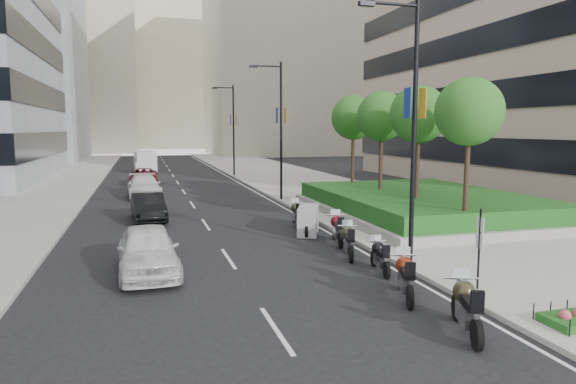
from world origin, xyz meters
name	(u,v)px	position (x,y,z in m)	size (l,w,h in m)	color
ground	(299,287)	(0.00, 0.00, 0.00)	(160.00, 160.00, 0.00)	black
sidewalk_right	(297,181)	(9.00, 30.00, 0.07)	(10.00, 100.00, 0.15)	#9E9B93
sidewalk_left	(45,188)	(-12.00, 30.00, 0.07)	(8.00, 100.00, 0.15)	#9E9B93
lane_edge	(239,183)	(3.70, 30.00, 0.01)	(0.12, 100.00, 0.01)	silver
lane_centre	(179,185)	(-1.50, 30.00, 0.01)	(0.12, 100.00, 0.01)	silver
building_cream_right	(286,57)	(22.00, 80.00, 18.00)	(28.00, 24.00, 36.00)	#B7AD93
building_cream_left	(70,68)	(-18.00, 100.00, 17.00)	(26.00, 24.00, 34.00)	#B7AD93
building_cream_centre	(166,71)	(2.00, 120.00, 19.00)	(30.00, 24.00, 38.00)	#B7AD93
planter	(421,211)	(10.00, 10.00, 0.35)	(10.00, 14.00, 0.40)	gray
hedge	(422,200)	(10.00, 10.00, 0.95)	(9.40, 13.40, 0.80)	#113E16
tree_0	(469,112)	(8.50, 4.00, 5.42)	(2.80, 2.80, 6.30)	#332319
tree_1	(419,115)	(8.50, 8.00, 5.42)	(2.80, 2.80, 6.30)	#332319
tree_2	(382,117)	(8.50, 12.00, 5.42)	(2.80, 2.80, 6.30)	#332319
tree_3	(353,118)	(8.50, 16.00, 5.42)	(2.80, 2.80, 6.30)	#332319
lamp_post_0	(410,119)	(4.14, 1.00, 5.07)	(2.34, 0.45, 9.00)	black
lamp_post_1	(279,124)	(4.14, 18.00, 5.07)	(2.34, 0.45, 9.00)	black
lamp_post_2	(232,125)	(4.14, 36.00, 5.07)	(2.34, 0.45, 9.00)	black
parking_sign	(479,245)	(4.80, -2.00, 1.46)	(0.06, 0.32, 2.50)	black
motorcycle_0	(466,307)	(2.71, -4.44, 0.64)	(1.07, 2.30, 1.20)	black
motorcycle_1	(405,277)	(2.58, -1.79, 0.61)	(1.03, 2.21, 1.15)	black
motorcycle_2	(380,257)	(3.06, 0.82, 0.53)	(0.66, 1.98, 0.99)	black
motorcycle_3	(349,241)	(2.87, 3.04, 0.59)	(0.89, 2.16, 1.11)	black
motorcycle_4	(337,229)	(3.27, 5.23, 0.61)	(0.81, 2.28, 1.15)	black
motorcycle_5	(308,220)	(2.69, 7.37, 0.63)	(1.56, 2.26, 1.27)	black
motorcycle_6	(296,214)	(2.80, 9.55, 0.59)	(0.74, 2.20, 1.10)	black
car_a	(148,250)	(-4.36, 2.72, 0.80)	(1.89, 4.70, 1.60)	silver
car_b	(148,207)	(-4.22, 12.93, 0.72)	(1.52, 4.36, 1.44)	black
car_c	(144,186)	(-4.39, 22.54, 0.77)	(2.15, 5.30, 1.54)	silver
car_d	(144,176)	(-4.36, 31.23, 0.69)	(2.27, 4.93, 1.37)	maroon
delivery_van	(145,163)	(-4.16, 44.02, 1.06)	(2.45, 5.54, 2.27)	silver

